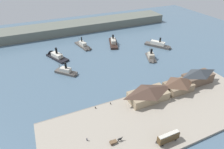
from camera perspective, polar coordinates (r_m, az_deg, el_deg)
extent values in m
plane|color=slate|center=(106.13, 7.50, -4.99)|extent=(320.00, 320.00, 0.00)
cube|color=#9E9384|center=(92.65, 14.52, -12.28)|extent=(110.00, 36.00, 1.20)
cube|color=gray|center=(103.47, 8.53, -5.88)|extent=(110.00, 0.80, 1.00)
cube|color=#998466|center=(98.10, 11.06, -6.43)|extent=(20.41, 9.85, 4.65)
pyramid|color=#473328|center=(95.80, 11.29, -4.70)|extent=(20.82, 10.34, 2.81)
cube|color=#847056|center=(108.84, 19.66, -3.56)|extent=(15.00, 9.48, 4.50)
pyramid|color=brown|center=(106.64, 20.05, -1.84)|extent=(15.30, 9.95, 3.47)
cube|color=brown|center=(118.90, 24.75, -1.09)|extent=(17.90, 7.98, 5.87)
pyramid|color=#33383D|center=(116.62, 25.27, 0.78)|extent=(18.26, 8.37, 3.31)
cube|color=#4C381E|center=(81.07, 16.91, -17.99)|extent=(9.40, 2.29, 3.20)
cube|color=beige|center=(79.68, 17.13, -17.15)|extent=(9.03, 1.60, 0.50)
cylinder|color=black|center=(84.75, 17.99, -17.48)|extent=(0.90, 0.18, 0.90)
cylinder|color=black|center=(83.80, 19.02, -18.51)|extent=(0.90, 0.18, 0.90)
cylinder|color=black|center=(81.58, 14.25, -19.26)|extent=(0.90, 0.18, 0.90)
cylinder|color=black|center=(80.60, 15.25, -20.37)|extent=(0.90, 0.18, 0.90)
cube|color=brown|center=(78.67, 0.39, -20.00)|extent=(2.88, 1.53, 0.50)
cylinder|color=#4C3828|center=(79.08, -0.46, -19.90)|extent=(1.20, 0.10, 1.20)
cylinder|color=#4C3828|center=(78.25, 0.02, -20.72)|extent=(1.20, 0.10, 1.20)
ellipsoid|color=black|center=(79.23, 2.38, -19.21)|extent=(2.00, 0.70, 0.90)
ellipsoid|color=black|center=(79.11, 3.14, -18.70)|extent=(0.70, 0.32, 0.44)
cylinder|color=black|center=(79.98, 2.71, -19.23)|extent=(0.16, 0.16, 1.00)
cylinder|color=black|center=(79.77, 2.84, -19.43)|extent=(0.16, 0.16, 1.00)
cylinder|color=black|center=(79.65, 1.89, -19.51)|extent=(0.16, 0.16, 1.00)
cylinder|color=black|center=(79.43, 2.02, -19.72)|extent=(0.16, 0.16, 1.00)
cylinder|color=#232328|center=(80.84, 13.42, -19.54)|extent=(0.38, 0.38, 1.28)
sphere|color=#CCA889|center=(80.25, 13.49, -19.21)|extent=(0.23, 0.23, 0.23)
cylinder|color=#33384C|center=(80.23, -7.73, -19.14)|extent=(0.41, 0.41, 1.42)
sphere|color=#CCA889|center=(79.57, -7.77, -18.77)|extent=(0.26, 0.26, 0.26)
cylinder|color=black|center=(94.69, -0.48, -8.87)|extent=(0.44, 0.44, 0.90)
cylinder|color=black|center=(92.77, -5.13, -10.11)|extent=(0.44, 0.44, 0.90)
cube|color=#514C47|center=(158.03, -8.94, 8.70)|extent=(9.49, 19.78, 1.47)
cone|color=#514C47|center=(150.37, -7.16, 7.54)|extent=(5.50, 4.42, 4.86)
cube|color=beige|center=(157.17, -9.01, 9.40)|extent=(4.86, 7.92, 2.79)
cylinder|color=black|center=(156.85, -9.32, 10.62)|extent=(1.02, 1.02, 3.74)
cylinder|color=brown|center=(161.57, -10.03, 10.29)|extent=(0.24, 0.24, 4.45)
cube|color=#514C47|center=(140.63, 11.79, 5.11)|extent=(9.93, 15.43, 1.22)
cone|color=#514C47|center=(134.47, 12.49, 3.65)|extent=(5.23, 4.08, 4.60)
cube|color=#B2A893|center=(139.72, 11.89, 5.83)|extent=(5.87, 7.33, 2.77)
cylinder|color=black|center=(138.44, 12.02, 7.00)|extent=(1.57, 1.57, 3.46)
cylinder|color=brown|center=(142.94, 11.54, 7.10)|extent=(0.24, 0.24, 5.34)
cube|color=#514C47|center=(160.66, 13.75, 8.64)|extent=(16.18, 19.73, 1.90)
cone|color=#514C47|center=(158.46, 17.34, 7.71)|extent=(5.69, 5.57, 4.29)
cube|color=silver|center=(159.75, 13.86, 9.39)|extent=(9.64, 11.36, 2.73)
cylinder|color=black|center=(158.16, 14.61, 10.27)|extent=(1.36, 1.36, 3.50)
cylinder|color=brown|center=(161.04, 11.76, 10.21)|extent=(0.24, 0.24, 4.54)
cube|color=black|center=(143.39, -16.45, 5.01)|extent=(14.48, 20.75, 1.32)
cone|color=black|center=(151.13, -18.59, 6.10)|extent=(6.98, 5.79, 6.04)
cube|color=silver|center=(142.47, -16.58, 5.74)|extent=(7.70, 10.15, 2.81)
cylinder|color=black|center=(140.74, -16.75, 7.02)|extent=(1.48, 1.48, 4.43)
cylinder|color=brown|center=(137.50, -15.23, 5.40)|extent=(0.24, 0.24, 4.74)
cube|color=#514C47|center=(123.14, -13.95, 0.63)|extent=(13.53, 13.71, 1.70)
cone|color=#514C47|center=(119.40, -11.03, -0.07)|extent=(4.76, 4.73, 4.05)
cube|color=beige|center=(122.07, -14.08, 1.45)|extent=(7.31, 7.37, 2.46)
cylinder|color=black|center=(120.14, -14.07, 2.73)|extent=(1.40, 1.40, 4.12)
cylinder|color=brown|center=(123.97, -15.83, 2.25)|extent=(0.24, 0.24, 4.55)
cube|color=black|center=(160.13, 0.37, 9.50)|extent=(12.39, 21.94, 1.80)
cone|color=black|center=(169.86, 0.04, 10.93)|extent=(6.20, 5.31, 5.24)
cube|color=beige|center=(159.19, 0.37, 10.30)|extent=(6.24, 9.83, 3.02)
cylinder|color=black|center=(159.58, 0.32, 11.56)|extent=(1.48, 1.48, 3.18)
cylinder|color=brown|center=(152.85, 0.59, 9.82)|extent=(0.24, 0.24, 5.60)
cube|color=#60665B|center=(195.68, -9.33, 14.51)|extent=(180.00, 24.00, 8.00)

